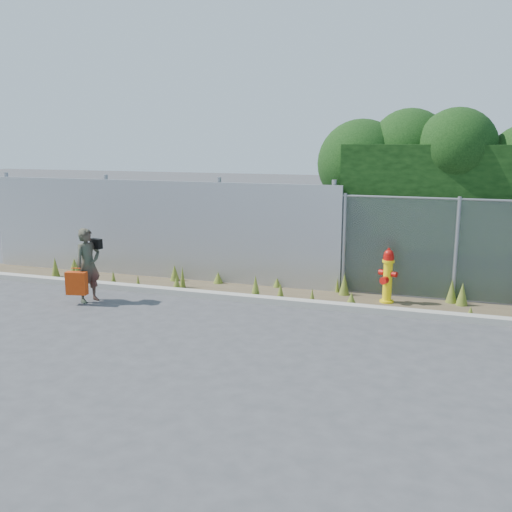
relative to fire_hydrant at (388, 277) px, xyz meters
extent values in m
plane|color=#3B3C3E|center=(-1.99, -2.50, -0.52)|extent=(80.00, 80.00, 0.00)
cube|color=#9D998E|center=(-1.99, -0.70, -0.46)|extent=(16.00, 0.22, 0.12)
cube|color=#4B3D2A|center=(-1.99, -0.10, -0.52)|extent=(16.00, 1.20, 0.01)
cone|color=#4D601D|center=(-4.64, 0.28, -0.34)|extent=(0.22, 0.22, 0.36)
cone|color=#4D601D|center=(-7.37, -0.26, -0.29)|extent=(0.20, 0.20, 0.47)
cone|color=#4D601D|center=(-2.33, 0.44, -0.42)|extent=(0.17, 0.17, 0.21)
cone|color=#4D601D|center=(-1.37, -0.44, -0.38)|extent=(0.12, 0.12, 0.29)
cone|color=#4D601D|center=(1.37, 0.24, -0.30)|extent=(0.23, 0.23, 0.45)
cone|color=#4D601D|center=(-1.04, 0.43, -0.37)|extent=(0.09, 0.09, 0.31)
cone|color=#4D601D|center=(-5.15, -0.43, -0.39)|extent=(0.10, 0.10, 0.26)
cone|color=#4D601D|center=(-2.50, -0.49, -0.29)|extent=(0.20, 0.20, 0.47)
cone|color=#4D601D|center=(-4.22, -0.21, -0.29)|extent=(0.13, 0.13, 0.47)
cone|color=#4D601D|center=(1.50, -0.42, -0.43)|extent=(0.12, 0.12, 0.19)
cone|color=#4D601D|center=(1.18, 0.40, -0.41)|extent=(0.22, 0.22, 0.23)
cone|color=#4D601D|center=(-2.04, -0.31, -0.38)|extent=(0.15, 0.15, 0.29)
cone|color=#4D601D|center=(-7.13, 0.07, -0.38)|extent=(0.08, 0.08, 0.30)
cone|color=#4D601D|center=(-0.87, 0.28, -0.30)|extent=(0.22, 0.22, 0.44)
cone|color=#4D601D|center=(-3.64, 0.37, -0.39)|extent=(0.22, 0.22, 0.26)
cone|color=#4D601D|center=(-5.75, -0.44, -0.37)|extent=(0.13, 0.13, 0.32)
cone|color=#4D601D|center=(1.18, 0.37, -0.29)|extent=(0.21, 0.21, 0.47)
cone|color=#4D601D|center=(-7.31, 0.37, -0.37)|extent=(0.23, 0.23, 0.32)
cone|color=#4D601D|center=(-6.77, -0.30, -0.35)|extent=(0.16, 0.16, 0.35)
cone|color=#4D601D|center=(-4.26, -0.41, -0.38)|extent=(0.19, 0.19, 0.30)
cone|color=#4D601D|center=(-0.62, -0.42, -0.40)|extent=(0.22, 0.22, 0.26)
cube|color=#A4A6AB|center=(-5.24, 0.50, 0.58)|extent=(8.50, 0.08, 2.20)
cylinder|color=gray|center=(-9.29, 0.62, 0.63)|extent=(0.10, 0.10, 2.30)
cylinder|color=gray|center=(-6.49, 0.62, 0.63)|extent=(0.10, 0.10, 2.30)
cylinder|color=gray|center=(-3.69, 0.62, 0.63)|extent=(0.10, 0.10, 2.30)
cylinder|color=gray|center=(-1.19, 0.62, 0.63)|extent=(0.10, 0.10, 2.30)
cylinder|color=gray|center=(-0.94, 0.50, 0.50)|extent=(0.07, 0.07, 2.05)
cylinder|color=gray|center=(1.21, 0.50, 0.50)|extent=(0.07, 0.07, 2.05)
sphere|color=black|center=(-0.81, 1.69, 2.06)|extent=(1.89, 1.89, 1.89)
sphere|color=black|center=(0.18, 1.77, 2.36)|extent=(1.72, 1.72, 1.72)
sphere|color=black|center=(1.11, 1.32, 2.41)|extent=(1.59, 1.59, 1.59)
sphere|color=black|center=(1.94, 1.63, 1.89)|extent=(1.15, 1.15, 1.15)
cylinder|color=yellow|center=(0.00, 0.01, -0.50)|extent=(0.27, 0.27, 0.06)
cylinder|color=yellow|center=(0.00, 0.01, -0.12)|extent=(0.17, 0.17, 0.81)
cylinder|color=yellow|center=(0.00, 0.01, 0.30)|extent=(0.23, 0.23, 0.05)
cylinder|color=#B20F0A|center=(0.00, 0.01, 0.37)|extent=(0.20, 0.20, 0.10)
sphere|color=#B20F0A|center=(0.00, 0.01, 0.44)|extent=(0.18, 0.18, 0.18)
cylinder|color=#B20F0A|center=(0.00, 0.01, 0.53)|extent=(0.05, 0.05, 0.05)
cylinder|color=#B20F0A|center=(-0.13, 0.01, 0.07)|extent=(0.10, 0.10, 0.10)
cylinder|color=#B20F0A|center=(0.13, 0.01, 0.07)|extent=(0.10, 0.10, 0.10)
cylinder|color=#B20F0A|center=(0.00, -0.13, -0.05)|extent=(0.14, 0.11, 0.14)
imported|color=#0E5B3D|center=(-5.52, -1.65, 0.19)|extent=(0.51, 0.61, 1.44)
cube|color=#B5300A|center=(-5.61, -1.93, -0.10)|extent=(0.40, 0.15, 0.44)
cylinder|color=#B5300A|center=(-5.61, -1.93, 0.19)|extent=(0.19, 0.02, 0.02)
cube|color=black|center=(-5.43, -1.48, 0.59)|extent=(0.26, 0.11, 0.19)
camera|label=1|loc=(0.89, -10.83, 2.61)|focal=40.00mm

